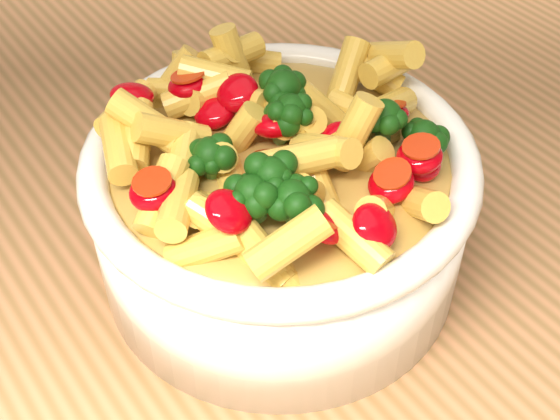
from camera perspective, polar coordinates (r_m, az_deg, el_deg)
table at (r=0.67m, az=-3.43°, el=-5.28°), size 1.20×0.80×0.90m
serving_bowl at (r=0.50m, az=0.00°, el=0.11°), size 0.25×0.25×0.11m
pasta_salad at (r=0.46m, az=0.00°, el=5.94°), size 0.19×0.19×0.04m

